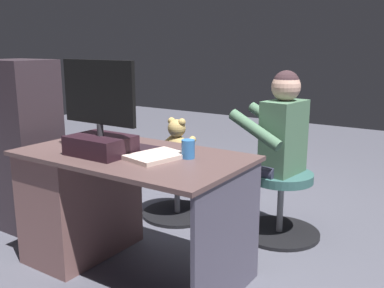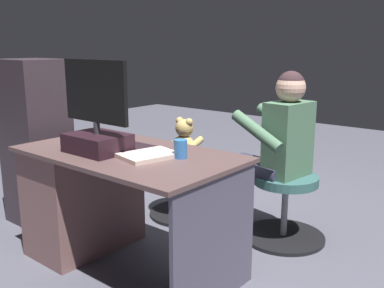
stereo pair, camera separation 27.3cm
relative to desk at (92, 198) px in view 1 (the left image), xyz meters
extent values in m
plane|color=#50515D|center=(-0.34, -0.40, -0.38)|extent=(10.00, 10.00, 0.00)
cube|color=brown|center=(-0.34, 0.00, 0.32)|extent=(1.31, 0.74, 0.02)
cube|color=#7E5755|center=(0.10, 0.00, -0.04)|extent=(0.42, 0.68, 0.69)
cube|color=#4E4A5D|center=(-0.97, 0.00, -0.04)|extent=(0.02, 0.66, 0.69)
cube|color=black|center=(-0.21, 0.11, 0.39)|extent=(0.34, 0.26, 0.11)
cylinder|color=#333338|center=(-0.21, 0.11, 0.47)|extent=(0.04, 0.04, 0.07)
cube|color=black|center=(-0.21, 0.11, 0.68)|extent=(0.51, 0.02, 0.35)
cube|color=black|center=(-0.21, 0.10, 0.68)|extent=(0.47, 0.00, 0.31)
cube|color=black|center=(-0.42, -0.09, 0.34)|extent=(0.42, 0.14, 0.02)
ellipsoid|color=#2D2D2A|center=(-0.10, -0.10, 0.35)|extent=(0.06, 0.10, 0.04)
cylinder|color=#3372BF|center=(-0.66, -0.09, 0.38)|extent=(0.07, 0.07, 0.10)
cube|color=black|center=(-0.01, -0.03, 0.34)|extent=(0.07, 0.16, 0.02)
cube|color=beige|center=(-0.52, 0.01, 0.34)|extent=(0.28, 0.34, 0.02)
cylinder|color=black|center=(-0.05, -0.83, -0.37)|extent=(0.55, 0.55, 0.03)
cylinder|color=gray|center=(-0.05, -0.83, -0.17)|extent=(0.04, 0.04, 0.37)
cylinder|color=#293E91|center=(-0.05, -0.83, 0.04)|extent=(0.43, 0.43, 0.06)
ellipsoid|color=tan|center=(-0.05, -0.83, 0.17)|extent=(0.18, 0.15, 0.19)
sphere|color=tan|center=(-0.05, -0.83, 0.31)|extent=(0.14, 0.14, 0.14)
sphere|color=beige|center=(-0.05, -0.89, 0.30)|extent=(0.05, 0.05, 0.05)
sphere|color=tan|center=(-0.10, -0.83, 0.37)|extent=(0.06, 0.06, 0.06)
sphere|color=tan|center=(-0.01, -0.83, 0.37)|extent=(0.06, 0.06, 0.06)
cylinder|color=tan|center=(-0.14, -0.86, 0.20)|extent=(0.05, 0.14, 0.09)
cylinder|color=tan|center=(0.03, -0.86, 0.20)|extent=(0.05, 0.14, 0.09)
cylinder|color=tan|center=(-0.10, -0.93, 0.10)|extent=(0.06, 0.11, 0.06)
cylinder|color=tan|center=(-0.01, -0.93, 0.10)|extent=(0.06, 0.11, 0.06)
cylinder|color=black|center=(-0.86, -0.94, -0.37)|extent=(0.56, 0.56, 0.03)
cylinder|color=gray|center=(-0.86, -0.94, -0.17)|extent=(0.04, 0.04, 0.37)
cylinder|color=#345F5C|center=(-0.86, -0.94, 0.04)|extent=(0.43, 0.43, 0.06)
cube|color=#4C7256|center=(-0.86, -0.94, 0.32)|extent=(0.24, 0.34, 0.50)
sphere|color=#CEA18D|center=(-0.86, -0.94, 0.66)|extent=(0.19, 0.19, 0.19)
sphere|color=#39262B|center=(-0.86, -0.94, 0.68)|extent=(0.18, 0.18, 0.18)
cylinder|color=#4C7256|center=(-0.75, -0.72, 0.40)|extent=(0.40, 0.13, 0.24)
cylinder|color=#4C7256|center=(-0.70, -1.12, 0.40)|extent=(0.40, 0.13, 0.24)
cylinder|color=#2F3045|center=(-0.67, -0.82, 0.09)|extent=(0.42, 0.16, 0.11)
cylinder|color=#2F3045|center=(-0.47, -0.80, -0.15)|extent=(0.10, 0.10, 0.46)
cylinder|color=#2F3045|center=(-0.65, -1.00, 0.09)|extent=(0.42, 0.16, 0.11)
cylinder|color=#2F3045|center=(-0.45, -0.97, -0.15)|extent=(0.10, 0.10, 0.46)
cube|color=#342930|center=(0.71, -0.05, 0.23)|extent=(0.44, 0.36, 1.21)
camera|label=1|loc=(-1.94, 1.79, 0.93)|focal=40.64mm
camera|label=2|loc=(-2.16, 1.62, 0.93)|focal=40.64mm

